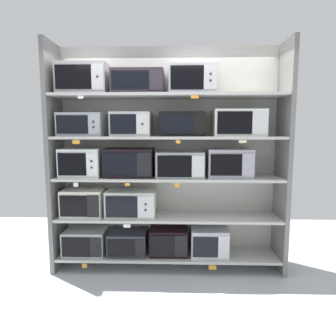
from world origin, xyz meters
TOP-DOWN VIEW (x-y plane):
  - ground at (0.00, -1.00)m, footprint 6.58×6.00m
  - back_panel at (0.00, 0.26)m, footprint 2.78×0.04m
  - upright_left at (-1.32, 0.00)m, footprint 0.05×0.48m
  - upright_right at (1.32, 0.00)m, footprint 0.05×0.48m
  - shelf_0 at (0.00, 0.00)m, footprint 2.58×0.48m
  - microwave_0 at (-0.99, -0.00)m, footprint 0.49×0.41m
  - microwave_1 at (-0.48, -0.00)m, footprint 0.45×0.40m
  - microwave_2 at (0.01, -0.00)m, footprint 0.45×0.34m
  - microwave_3 at (0.49, -0.00)m, footprint 0.43×0.41m
  - price_tag_0 at (-0.95, -0.24)m, footprint 0.06×0.00m
  - price_tag_1 at (0.51, -0.24)m, footprint 0.09×0.00m
  - shelf_1 at (0.00, 0.00)m, footprint 2.58×0.48m
  - microwave_4 at (-1.00, -0.00)m, footprint 0.47×0.40m
  - microwave_5 at (-0.43, -0.00)m, footprint 0.57×0.41m
  - price_tag_2 at (-0.45, -0.24)m, footprint 0.08×0.00m
  - shelf_2 at (0.00, 0.00)m, footprint 2.58×0.48m
  - microwave_6 at (-1.00, -0.00)m, footprint 0.47×0.41m
  - microwave_7 at (-0.45, -0.00)m, footprint 0.55×0.39m
  - microwave_8 at (0.14, -0.00)m, footprint 0.54×0.42m
  - microwave_9 at (0.70, -0.00)m, footprint 0.50×0.40m
  - price_tag_3 at (-1.01, -0.24)m, footprint 0.05×0.00m
  - price_tag_4 at (-0.44, -0.24)m, footprint 0.05×0.00m
  - price_tag_5 at (0.11, -0.24)m, footprint 0.05×0.00m
  - shelf_3 at (0.00, 0.00)m, footprint 2.58×0.48m
  - microwave_10 at (-0.98, -0.00)m, footprint 0.50×0.40m
  - microwave_11 at (-0.41, -0.00)m, footprint 0.44×0.43m
  - microwave_12 at (0.16, -0.00)m, footprint 0.51×0.34m
  - microwave_13 at (0.79, -0.00)m, footprint 0.57×0.41m
  - price_tag_6 at (-0.99, -0.24)m, footprint 0.08×0.00m
  - price_tag_7 at (0.12, -0.24)m, footprint 0.05×0.00m
  - price_tag_8 at (0.80, -0.24)m, footprint 0.08×0.00m
  - shelf_4 at (0.00, 0.00)m, footprint 2.58×0.48m
  - microwave_14 at (-0.95, -0.00)m, footprint 0.56×0.36m
  - microwave_15 at (-0.33, -0.00)m, footprint 0.58×0.40m
  - microwave_16 at (0.27, -0.00)m, footprint 0.52×0.41m
  - price_tag_9 at (-0.92, -0.24)m, footprint 0.06×0.00m
  - price_tag_10 at (0.29, -0.24)m, footprint 0.08×0.00m

SIDE VIEW (x-z plane):
  - ground at x=0.00m, z-range -0.02..0.00m
  - price_tag_1 at x=0.51m, z-range 0.09..0.14m
  - price_tag_0 at x=-0.95m, z-range 0.09..0.14m
  - shelf_0 at x=0.00m, z-range 0.14..0.17m
  - microwave_1 at x=-0.48m, z-range 0.17..0.44m
  - microwave_0 at x=-0.99m, z-range 0.17..0.46m
  - microwave_2 at x=0.01m, z-range 0.17..0.48m
  - microwave_3 at x=0.49m, z-range 0.17..0.50m
  - price_tag_2 at x=-0.45m, z-range 0.57..0.61m
  - shelf_1 at x=0.00m, z-range 0.61..0.64m
  - microwave_5 at x=-0.43m, z-range 0.64..0.95m
  - microwave_4 at x=-1.00m, z-range 0.64..0.95m
  - price_tag_3 at x=-1.01m, z-range 1.03..1.07m
  - price_tag_5 at x=0.11m, z-range 1.03..1.07m
  - price_tag_4 at x=-0.44m, z-range 1.04..1.07m
  - shelf_2 at x=0.00m, z-range 1.08..1.11m
  - microwave_8 at x=0.14m, z-range 1.11..1.40m
  - microwave_9 at x=0.70m, z-range 1.11..1.43m
  - microwave_6 at x=-1.00m, z-range 1.11..1.43m
  - microwave_7 at x=-0.45m, z-range 1.11..1.44m
  - back_panel at x=0.00m, z-range 0.00..2.63m
  - upright_left at x=-1.32m, z-range 0.00..2.63m
  - upright_right at x=1.32m, z-range 0.00..2.63m
  - price_tag_6 at x=-0.99m, z-range 1.50..1.54m
  - price_tag_7 at x=0.12m, z-range 1.51..1.54m
  - price_tag_8 at x=0.80m, z-range 1.51..1.54m
  - shelf_3 at x=0.00m, z-range 1.55..1.58m
  - microwave_10 at x=-0.98m, z-range 1.58..1.84m
  - microwave_11 at x=-0.41m, z-range 1.58..1.85m
  - microwave_12 at x=0.16m, z-range 1.58..1.85m
  - microwave_13 at x=0.79m, z-range 1.58..1.87m
  - price_tag_10 at x=0.29m, z-range 1.98..2.01m
  - price_tag_9 at x=-0.92m, z-range 1.98..2.01m
  - shelf_4 at x=0.00m, z-range 2.02..2.05m
  - microwave_15 at x=-0.33m, z-range 2.05..2.31m
  - microwave_16 at x=0.27m, z-range 2.05..2.35m
  - microwave_14 at x=-0.95m, z-range 2.05..2.38m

